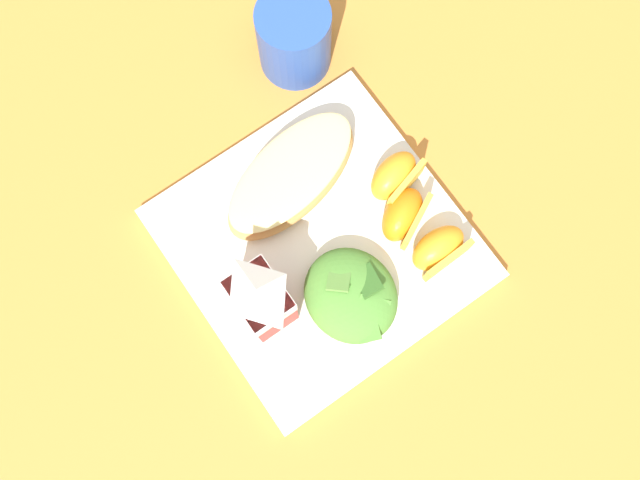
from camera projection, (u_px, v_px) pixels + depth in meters
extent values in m
plane|color=#C67A33|center=(320.00, 246.00, 0.74)|extent=(3.00, 3.00, 0.00)
cube|color=white|center=(320.00, 244.00, 0.74)|extent=(0.28, 0.28, 0.02)
ellipsoid|color=tan|center=(291.00, 177.00, 0.73)|extent=(0.11, 0.18, 0.03)
ellipsoid|color=#B22D19|center=(291.00, 174.00, 0.72)|extent=(0.10, 0.17, 0.01)
ellipsoid|color=#EAD184|center=(291.00, 172.00, 0.71)|extent=(0.11, 0.18, 0.01)
ellipsoid|color=#4C8433|center=(351.00, 295.00, 0.70)|extent=(0.10, 0.09, 0.04)
cube|color=#3D7028|center=(335.00, 295.00, 0.68)|extent=(0.04, 0.04, 0.02)
cube|color=#4C8433|center=(367.00, 325.00, 0.68)|extent=(0.04, 0.03, 0.01)
cube|color=#4C8433|center=(372.00, 308.00, 0.68)|extent=(0.04, 0.04, 0.02)
cube|color=#5B8E3D|center=(339.00, 277.00, 0.68)|extent=(0.04, 0.04, 0.02)
cube|color=#4C8433|center=(349.00, 280.00, 0.69)|extent=(0.02, 0.03, 0.00)
cube|color=#336023|center=(367.00, 281.00, 0.68)|extent=(0.03, 0.03, 0.02)
cube|color=#B7332D|center=(262.00, 301.00, 0.67)|extent=(0.06, 0.04, 0.09)
cube|color=white|center=(259.00, 296.00, 0.64)|extent=(0.06, 0.05, 0.03)
pyramid|color=white|center=(257.00, 292.00, 0.62)|extent=(0.06, 0.04, 0.02)
ellipsoid|color=orange|center=(438.00, 248.00, 0.71)|extent=(0.04, 0.06, 0.04)
cube|color=gold|center=(448.00, 261.00, 0.70)|extent=(0.01, 0.06, 0.03)
ellipsoid|color=orange|center=(402.00, 215.00, 0.72)|extent=(0.06, 0.07, 0.04)
cube|color=gold|center=(417.00, 222.00, 0.71)|extent=(0.03, 0.05, 0.03)
ellipsoid|color=orange|center=(393.00, 176.00, 0.73)|extent=(0.05, 0.07, 0.04)
cube|color=gold|center=(406.00, 185.00, 0.72)|extent=(0.02, 0.06, 0.03)
cylinder|color=#284CA3|center=(294.00, 38.00, 0.75)|extent=(0.08, 0.08, 0.09)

